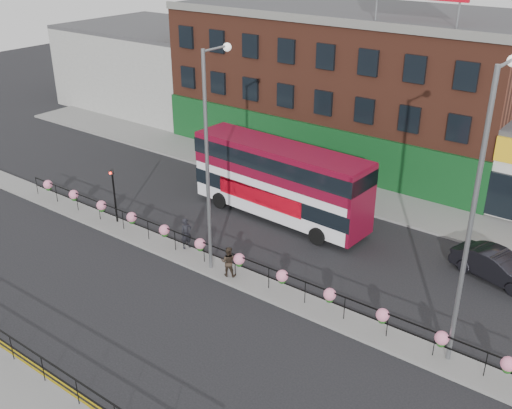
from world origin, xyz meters
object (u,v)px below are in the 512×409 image
Objects in this scene: lamp_column_west at (210,145)px; pedestrian_a at (186,233)px; pedestrian_b at (228,262)px; lamp_column_east at (478,197)px; double_decker_bus at (280,175)px; car at (497,266)px.

pedestrian_a is at bearing 168.44° from lamp_column_west.
pedestrian_b is 12.37m from lamp_column_east.
pedestrian_a is (-1.71, -6.08, -1.73)m from double_decker_bus.
lamp_column_east reaches higher than pedestrian_a.
car is at bearing -45.57° from pedestrian_a.
double_decker_bus is 2.37× the size of car.
pedestrian_a reaches higher than car.
lamp_column_east is at bearing -26.05° from double_decker_bus.
car is (12.17, 0.79, -2.00)m from double_decker_bus.
lamp_column_east is (12.55, -6.13, 4.25)m from double_decker_bus.
pedestrian_a is 15.46m from lamp_column_east.
pedestrian_b is (1.78, -6.88, -1.81)m from double_decker_bus.
double_decker_bus reaches higher than car.
pedestrian_b is (3.49, -0.80, -0.08)m from pedestrian_a.
double_decker_bus reaches higher than pedestrian_a.
lamp_column_west reaches higher than pedestrian_a.
double_decker_bus is 6.58× the size of pedestrian_a.
car is 0.41× the size of lamp_column_east.
pedestrian_b is at bearing -176.04° from lamp_column_east.
lamp_column_east is (11.94, 0.41, 0.48)m from lamp_column_west.
double_decker_bus is 7.33m from pedestrian_b.
double_decker_bus is at bearing 108.56° from car.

